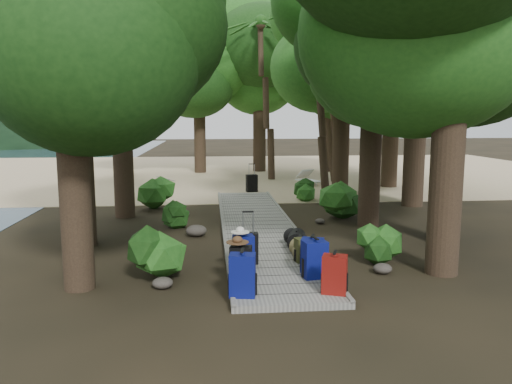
{
  "coord_description": "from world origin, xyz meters",
  "views": [
    {
      "loc": [
        -1.31,
        -12.49,
        3.07
      ],
      "look_at": [
        -0.02,
        1.29,
        1.0
      ],
      "focal_mm": 35.0,
      "sensor_mm": 36.0,
      "label": 1
    }
  ],
  "objects_px": {
    "suitcase_on_boardwalk": "(248,248)",
    "duffel_right_khaki": "(303,249)",
    "backpack_left_a": "(242,273)",
    "backpack_right_b": "(315,257)",
    "kayak": "(165,183)",
    "backpack_left_c": "(243,250)",
    "duffel_right_black": "(297,239)",
    "sun_lounger": "(308,178)",
    "backpack_right_a": "(335,272)",
    "backpack_left_b": "(241,261)",
    "backpack_right_d": "(304,249)",
    "lone_suitcase_on_sand": "(252,183)",
    "backpack_right_c": "(312,253)"
  },
  "relations": [
    {
      "from": "backpack_right_a",
      "to": "duffel_right_black",
      "type": "distance_m",
      "value": 2.97
    },
    {
      "from": "backpack_right_c",
      "to": "sun_lounger",
      "type": "relative_size",
      "value": 0.36
    },
    {
      "from": "backpack_right_c",
      "to": "duffel_right_black",
      "type": "height_order",
      "value": "backpack_right_c"
    },
    {
      "from": "backpack_right_c",
      "to": "kayak",
      "type": "height_order",
      "value": "backpack_right_c"
    },
    {
      "from": "backpack_left_b",
      "to": "duffel_right_khaki",
      "type": "xyz_separation_m",
      "value": [
        1.42,
        1.42,
        -0.17
      ]
    },
    {
      "from": "backpack_right_a",
      "to": "backpack_right_c",
      "type": "height_order",
      "value": "backpack_right_a"
    },
    {
      "from": "backpack_right_d",
      "to": "lone_suitcase_on_sand",
      "type": "xyz_separation_m",
      "value": [
        -0.19,
        10.55,
        -0.02
      ]
    },
    {
      "from": "sun_lounger",
      "to": "duffel_right_black",
      "type": "bearing_deg",
      "value": -123.42
    },
    {
      "from": "backpack_left_c",
      "to": "duffel_right_black",
      "type": "xyz_separation_m",
      "value": [
        1.31,
        1.44,
        -0.17
      ]
    },
    {
      "from": "backpack_left_a",
      "to": "suitcase_on_boardwalk",
      "type": "distance_m",
      "value": 1.89
    },
    {
      "from": "backpack_right_a",
      "to": "kayak",
      "type": "height_order",
      "value": "backpack_right_a"
    },
    {
      "from": "suitcase_on_boardwalk",
      "to": "duffel_right_khaki",
      "type": "bearing_deg",
      "value": 18.64
    },
    {
      "from": "backpack_right_c",
      "to": "sun_lounger",
      "type": "bearing_deg",
      "value": 97.8
    },
    {
      "from": "backpack_right_d",
      "to": "duffel_right_khaki",
      "type": "relative_size",
      "value": 1.01
    },
    {
      "from": "backpack_left_b",
      "to": "backpack_left_a",
      "type": "bearing_deg",
      "value": -79.77
    },
    {
      "from": "backpack_left_a",
      "to": "duffel_right_khaki",
      "type": "height_order",
      "value": "backpack_left_a"
    },
    {
      "from": "backpack_right_d",
      "to": "duffel_right_khaki",
      "type": "height_order",
      "value": "backpack_right_d"
    },
    {
      "from": "duffel_right_black",
      "to": "sun_lounger",
      "type": "height_order",
      "value": "sun_lounger"
    },
    {
      "from": "kayak",
      "to": "sun_lounger",
      "type": "height_order",
      "value": "sun_lounger"
    },
    {
      "from": "backpack_left_c",
      "to": "duffel_right_black",
      "type": "distance_m",
      "value": 1.96
    },
    {
      "from": "backpack_right_c",
      "to": "lone_suitcase_on_sand",
      "type": "xyz_separation_m",
      "value": [
        -0.22,
        11.22,
        -0.1
      ]
    },
    {
      "from": "backpack_right_a",
      "to": "backpack_right_d",
      "type": "bearing_deg",
      "value": 115.1
    },
    {
      "from": "backpack_left_a",
      "to": "suitcase_on_boardwalk",
      "type": "bearing_deg",
      "value": 91.53
    },
    {
      "from": "lone_suitcase_on_sand",
      "to": "sun_lounger",
      "type": "height_order",
      "value": "lone_suitcase_on_sand"
    },
    {
      "from": "backpack_right_b",
      "to": "kayak",
      "type": "xyz_separation_m",
      "value": [
        -3.94,
        13.57,
        -0.32
      ]
    },
    {
      "from": "duffel_right_khaki",
      "to": "sun_lounger",
      "type": "bearing_deg",
      "value": 54.85
    },
    {
      "from": "backpack_left_b",
      "to": "lone_suitcase_on_sand",
      "type": "distance_m",
      "value": 11.69
    },
    {
      "from": "backpack_right_a",
      "to": "suitcase_on_boardwalk",
      "type": "relative_size",
      "value": 1.15
    },
    {
      "from": "kayak",
      "to": "suitcase_on_boardwalk",
      "type": "bearing_deg",
      "value": -81.42
    },
    {
      "from": "duffel_right_khaki",
      "to": "backpack_left_c",
      "type": "bearing_deg",
      "value": -174.94
    },
    {
      "from": "backpack_left_a",
      "to": "sun_lounger",
      "type": "distance_m",
      "value": 14.91
    },
    {
      "from": "backpack_right_a",
      "to": "backpack_left_c",
      "type": "bearing_deg",
      "value": 153.7
    },
    {
      "from": "backpack_right_b",
      "to": "duffel_right_khaki",
      "type": "bearing_deg",
      "value": 78.34
    },
    {
      "from": "backpack_left_b",
      "to": "backpack_right_d",
      "type": "relative_size",
      "value": 1.29
    },
    {
      "from": "sun_lounger",
      "to": "backpack_left_c",
      "type": "bearing_deg",
      "value": -127.54
    },
    {
      "from": "backpack_right_c",
      "to": "lone_suitcase_on_sand",
      "type": "distance_m",
      "value": 11.22
    },
    {
      "from": "backpack_right_b",
      "to": "lone_suitcase_on_sand",
      "type": "bearing_deg",
      "value": 81.16
    },
    {
      "from": "duffel_right_black",
      "to": "backpack_left_c",
      "type": "bearing_deg",
      "value": -120.52
    },
    {
      "from": "backpack_right_c",
      "to": "duffel_right_khaki",
      "type": "xyz_separation_m",
      "value": [
        0.01,
        1.01,
        -0.18
      ]
    },
    {
      "from": "backpack_right_c",
      "to": "kayak",
      "type": "xyz_separation_m",
      "value": [
        -3.97,
        13.19,
        -0.29
      ]
    },
    {
      "from": "duffel_right_khaki",
      "to": "backpack_left_b",
      "type": "bearing_deg",
      "value": -158.47
    },
    {
      "from": "backpack_right_a",
      "to": "suitcase_on_boardwalk",
      "type": "distance_m",
      "value": 2.29
    },
    {
      "from": "duffel_right_khaki",
      "to": "duffel_right_black",
      "type": "relative_size",
      "value": 0.85
    },
    {
      "from": "backpack_right_a",
      "to": "duffel_right_black",
      "type": "bearing_deg",
      "value": 112.75
    },
    {
      "from": "lone_suitcase_on_sand",
      "to": "backpack_left_c",
      "type": "bearing_deg",
      "value": -107.64
    },
    {
      "from": "sun_lounger",
      "to": "backpack_left_a",
      "type": "bearing_deg",
      "value": -126.32
    },
    {
      "from": "backpack_right_c",
      "to": "lone_suitcase_on_sand",
      "type": "relative_size",
      "value": 1.0
    },
    {
      "from": "backpack_left_a",
      "to": "kayak",
      "type": "height_order",
      "value": "backpack_left_a"
    },
    {
      "from": "duffel_right_black",
      "to": "kayak",
      "type": "xyz_separation_m",
      "value": [
        -3.97,
        11.45,
        -0.14
      ]
    },
    {
      "from": "backpack_left_b",
      "to": "backpack_right_c",
      "type": "relative_size",
      "value": 0.99
    }
  ]
}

